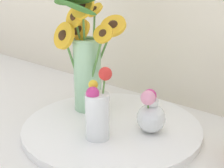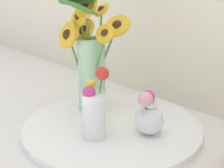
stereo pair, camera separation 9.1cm
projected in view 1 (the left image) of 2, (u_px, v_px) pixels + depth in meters
ground_plane at (98, 131)px, 0.95m from camera, size 6.00×6.00×0.00m
serving_tray at (112, 127)px, 0.95m from camera, size 0.54×0.54×0.02m
mason_jar_sunflowers at (86, 58)px, 1.00m from camera, size 0.23×0.23×0.39m
vase_small_center at (98, 111)px, 0.84m from camera, size 0.07×0.08×0.20m
vase_bulb_right at (151, 113)px, 0.88m from camera, size 0.08×0.09×0.13m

